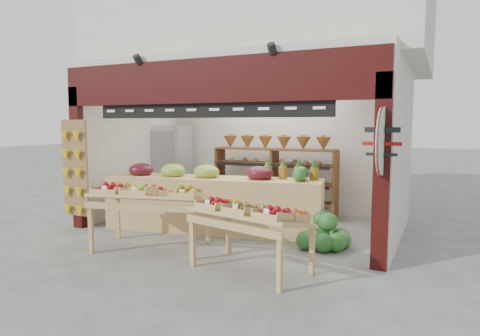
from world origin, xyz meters
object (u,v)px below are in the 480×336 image
Objects in this scene: cardboard_stack at (174,207)px; watermelon_pile at (324,235)px; mid_counter at (212,202)px; refrigerator at (172,166)px; display_table_left at (145,195)px; back_shelving at (274,164)px; display_table_right at (251,213)px.

watermelon_pile is at bearing -13.72° from cardboard_stack.
watermelon_pile is at bearing -4.71° from mid_counter.
refrigerator reaches higher than display_table_left.
watermelon_pile is at bearing 24.87° from display_table_left.
back_shelving is 3.40m from display_table_left.
mid_counter is 2.36× the size of display_table_right.
watermelon_pile is (1.65, -2.05, -0.90)m from back_shelving.
refrigerator is at bearing 155.53° from watermelon_pile.
cardboard_stack reaches higher than watermelon_pile.
back_shelving is 2.78m from watermelon_pile.
mid_counter is 2.13× the size of display_table_left.
refrigerator is 1.01× the size of display_table_left.
back_shelving reaches higher than cardboard_stack.
display_table_right reaches higher than cardboard_stack.
mid_counter is (1.30, -0.67, 0.33)m from cardboard_stack.
display_table_left is 1.98m from display_table_right.
cardboard_stack is at bearing 140.86° from display_table_right.
watermelon_pile is at bearing -51.23° from back_shelving.
mid_counter is at bearing -105.21° from back_shelving.
display_table_left is (-0.95, -3.25, -0.26)m from back_shelving.
refrigerator is 4.93m from display_table_right.
display_table_left is (1.63, -3.12, -0.11)m from refrigerator.
mid_counter reaches higher than display_table_right.
back_shelving is at bearing 73.78° from display_table_left.
mid_counter is (2.07, -1.74, -0.42)m from refrigerator.
mid_counter is at bearing -27.17° from cardboard_stack.
back_shelving is 2.86× the size of cardboard_stack.
refrigerator is 1.12× the size of display_table_right.
watermelon_pile is (3.45, -0.84, -0.01)m from cardboard_stack.
display_table_right reaches higher than watermelon_pile.
display_table_left is 2.34× the size of watermelon_pile.
back_shelving is 2.02m from mid_counter.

